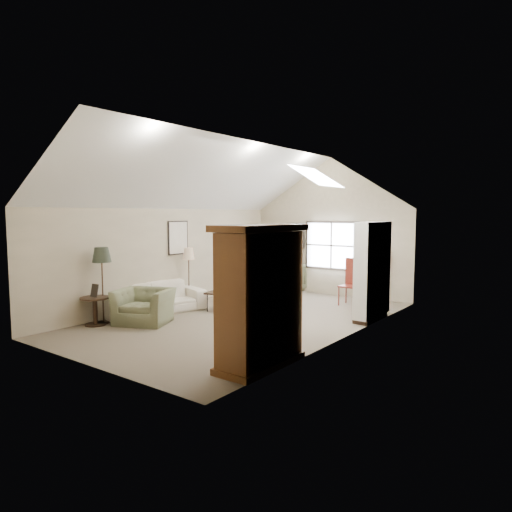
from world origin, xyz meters
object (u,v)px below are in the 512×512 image
Objects in this scene: sofa at (153,298)px; side_chair at (350,282)px; armchair_near at (144,306)px; armoire at (260,297)px; armchair_far at (286,277)px; coffee_table at (225,302)px; side_table at (95,311)px.

sofa is 2.00× the size of side_chair.
sofa is at bearing 103.99° from armchair_near.
armoire reaches higher than armchair_far.
armchair_near is at bearing 103.40° from armchair_far.
armchair_far is (0.21, 5.34, 0.07)m from armchair_near.
coffee_table is at bearing 138.41° from armoire.
armoire is 5.34m from side_chair.
armoire is at bearing 135.46° from armchair_far.
side_table is (-4.38, 0.01, -0.80)m from armoire.
sofa is 1.60m from side_table.
side_table is (-0.68, -0.76, -0.07)m from armchair_near.
armchair_near reaches higher than coffee_table.
side_table is at bearing -122.15° from side_chair.
coffee_table is at bearing -128.52° from side_chair.
armchair_far is 2.68m from side_chair.
armchair_near is at bearing -120.50° from side_chair.
side_chair is at bearing 100.35° from armoire.
armoire is 0.91× the size of sofa.
armchair_near reaches higher than side_table.
side_table is at bearing -162.36° from sofa.
armoire reaches higher than side_chair.
side_chair reaches higher than armchair_near.
side_table is 6.25m from side_chair.
armchair_near is at bearing 168.34° from armoire.
armchair_far is at bearing 119.77° from armoire.
armchair_far is (0.89, 4.49, 0.08)m from sofa.
armchair_far is 1.05× the size of coffee_table.
armoire is at bearing -36.47° from armchair_near.
armoire is 1.81× the size of side_chair.
armchair_near is at bearing -123.56° from sofa.
armoire is 4.45m from side_table.
armchair_far is at bearing 162.17° from side_chair.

